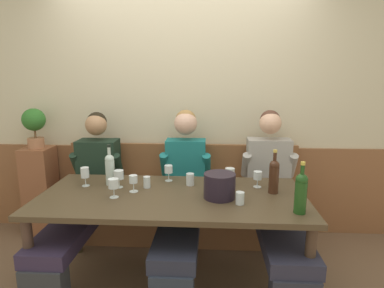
% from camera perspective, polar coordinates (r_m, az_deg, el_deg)
% --- Properties ---
extents(room_wall_back, '(6.80, 0.08, 2.80)m').
position_cam_1_polar(room_wall_back, '(3.34, -1.57, 8.04)').
color(room_wall_back, beige).
rests_on(room_wall_back, ground).
extents(wood_wainscot_panel, '(6.80, 0.03, 0.90)m').
position_cam_1_polar(wood_wainscot_panel, '(3.49, -1.56, -7.75)').
color(wood_wainscot_panel, brown).
rests_on(wood_wainscot_panel, ground).
extents(wall_bench, '(2.32, 0.42, 0.94)m').
position_cam_1_polar(wall_bench, '(3.36, -1.87, -11.71)').
color(wall_bench, brown).
rests_on(wall_bench, ground).
extents(dining_table, '(2.02, 0.91, 0.74)m').
position_cam_1_polar(dining_table, '(2.55, -3.46, -10.42)').
color(dining_table, '#463724').
rests_on(dining_table, ground).
extents(person_center_left_seat, '(0.49, 1.35, 1.28)m').
position_cam_1_polar(person_center_left_seat, '(3.07, -18.03, -7.74)').
color(person_center_left_seat, '#2F3237').
rests_on(person_center_left_seat, ground).
extents(person_left_seat, '(0.48, 1.35, 1.31)m').
position_cam_1_polar(person_left_seat, '(2.86, -1.67, -8.32)').
color(person_left_seat, '#293241').
rests_on(person_left_seat, ground).
extents(person_center_right_seat, '(0.51, 1.34, 1.31)m').
position_cam_1_polar(person_center_right_seat, '(2.90, 14.22, -8.71)').
color(person_center_right_seat, '#292B38').
rests_on(person_center_right_seat, ground).
extents(ice_bucket, '(0.23, 0.23, 0.19)m').
position_cam_1_polar(ice_bucket, '(2.43, 4.83, -7.27)').
color(ice_bucket, black).
rests_on(ice_bucket, dining_table).
extents(wine_bottle_clear_water, '(0.08, 0.08, 0.34)m').
position_cam_1_polar(wine_bottle_clear_water, '(2.78, -14.14, -4.11)').
color(wine_bottle_clear_water, silver).
rests_on(wine_bottle_clear_water, dining_table).
extents(wine_bottle_green_tall, '(0.08, 0.08, 0.34)m').
position_cam_1_polar(wine_bottle_green_tall, '(2.58, 14.11, -5.30)').
color(wine_bottle_green_tall, '#3D2215').
rests_on(wine_bottle_green_tall, dining_table).
extents(wine_bottle_amber_mid, '(0.08, 0.08, 0.35)m').
position_cam_1_polar(wine_bottle_amber_mid, '(2.26, 18.49, -7.91)').
color(wine_bottle_amber_mid, '#1C4417').
rests_on(wine_bottle_amber_mid, dining_table).
extents(wine_glass_by_bottle, '(0.07, 0.07, 0.14)m').
position_cam_1_polar(wine_glass_by_bottle, '(2.80, -4.13, -4.56)').
color(wine_glass_by_bottle, silver).
rests_on(wine_glass_by_bottle, dining_table).
extents(wine_glass_mid_right, '(0.08, 0.08, 0.15)m').
position_cam_1_polar(wine_glass_mid_right, '(2.49, -13.55, -6.87)').
color(wine_glass_mid_right, silver).
rests_on(wine_glass_mid_right, dining_table).
extents(wine_glass_left_end, '(0.07, 0.07, 0.16)m').
position_cam_1_polar(wine_glass_left_end, '(2.80, -18.19, -4.93)').
color(wine_glass_left_end, silver).
rests_on(wine_glass_left_end, dining_table).
extents(wine_glass_center_rear, '(0.08, 0.08, 0.14)m').
position_cam_1_polar(wine_glass_center_rear, '(2.70, -12.65, -5.32)').
color(wine_glass_center_rear, silver).
rests_on(wine_glass_center_rear, dining_table).
extents(wine_glass_center_front, '(0.07, 0.07, 0.13)m').
position_cam_1_polar(wine_glass_center_front, '(2.58, -10.21, -6.21)').
color(wine_glass_center_front, silver).
rests_on(wine_glass_center_front, dining_table).
extents(wine_glass_mid_left, '(0.08, 0.08, 0.14)m').
position_cam_1_polar(wine_glass_mid_left, '(2.71, 6.63, -5.16)').
color(wine_glass_mid_left, silver).
rests_on(wine_glass_mid_left, dining_table).
extents(wine_glass_near_bucket, '(0.07, 0.07, 0.13)m').
position_cam_1_polar(wine_glass_near_bucket, '(2.70, 11.39, -5.50)').
color(wine_glass_near_bucket, silver).
rests_on(wine_glass_near_bucket, dining_table).
extents(water_tumbler_center, '(0.06, 0.06, 0.09)m').
position_cam_1_polar(water_tumbler_center, '(2.35, 8.38, -9.34)').
color(water_tumbler_center, silver).
rests_on(water_tumbler_center, dining_table).
extents(water_tumbler_right, '(0.07, 0.07, 0.10)m').
position_cam_1_polar(water_tumbler_right, '(2.70, -0.33, -6.19)').
color(water_tumbler_right, silver).
rests_on(water_tumbler_right, dining_table).
extents(water_tumbler_left, '(0.06, 0.06, 0.09)m').
position_cam_1_polar(water_tumbler_left, '(2.67, -7.88, -6.60)').
color(water_tumbler_left, silver).
rests_on(water_tumbler_left, dining_table).
extents(corner_pedestal, '(0.28, 0.28, 0.91)m').
position_cam_1_polar(corner_pedestal, '(3.75, -24.86, -7.43)').
color(corner_pedestal, brown).
rests_on(corner_pedestal, ground).
extents(potted_plant, '(0.22, 0.22, 0.40)m').
position_cam_1_polar(potted_plant, '(3.59, -25.85, 3.16)').
color(potted_plant, '#A86D4B').
rests_on(potted_plant, corner_pedestal).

